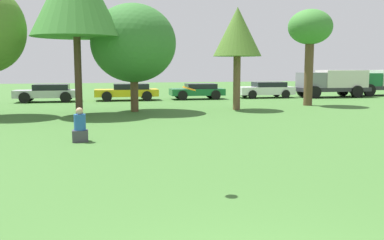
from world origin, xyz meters
TOP-DOWN VIEW (x-y plane):
  - frisbee at (0.32, 4.25)m, footprint 0.25×0.25m
  - bystander_sitting at (-1.73, 10.11)m, footprint 0.48×0.40m
  - tree_3 at (0.93, 18.66)m, footprint 4.35×4.35m
  - tree_4 at (6.42, 18.26)m, footprint 2.59×2.59m
  - tree_5 at (11.51, 19.66)m, footprint 2.61×2.61m
  - parked_car_silver at (-3.96, 26.23)m, footprint 4.17×2.03m
  - parked_car_yellow at (1.31, 26.27)m, footprint 4.42×2.12m
  - parked_car_green at (6.35, 26.15)m, footprint 3.93×1.98m
  - parked_car_white at (11.71, 26.24)m, footprint 4.28×2.04m
  - delivery_truck_grey at (16.94, 25.60)m, footprint 5.64×2.46m

SIDE VIEW (x-z plane):
  - bystander_sitting at x=-1.73m, z-range -0.10..0.97m
  - parked_car_green at x=6.35m, z-range 0.06..1.17m
  - parked_car_yellow at x=1.31m, z-range 0.06..1.22m
  - parked_car_white at x=11.71m, z-range 0.04..1.23m
  - parked_car_silver at x=-3.96m, z-range 0.06..1.23m
  - delivery_truck_grey at x=16.94m, z-range 0.15..2.22m
  - frisbee at x=0.32m, z-range 1.86..1.96m
  - tree_3 at x=0.93m, z-range 0.75..6.27m
  - tree_4 at x=6.42m, z-range 1.38..6.85m
  - tree_5 at x=11.51m, z-range 1.63..7.34m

